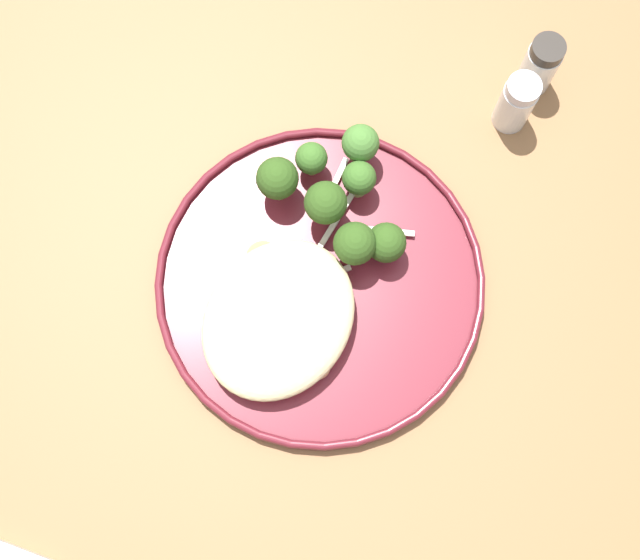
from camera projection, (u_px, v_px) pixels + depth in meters
ground at (296, 403)px, 1.47m from camera, size 6.00×6.00×0.00m
wooden_dining_table at (277, 337)px, 0.83m from camera, size 1.40×1.00×0.74m
dinner_plate at (320, 283)px, 0.75m from camera, size 0.29×0.29×0.02m
noodle_bed at (280, 316)px, 0.72m from camera, size 0.15×0.12×0.04m
seared_scallop_tilted_round at (257, 324)px, 0.73m from camera, size 0.03×0.03×0.01m
seared_scallop_front_small at (279, 308)px, 0.73m from camera, size 0.02×0.02×0.01m
seared_scallop_right_edge at (293, 337)px, 0.73m from camera, size 0.03×0.03×0.02m
seared_scallop_center_golden at (301, 287)px, 0.74m from camera, size 0.03×0.03×0.01m
seared_scallop_left_edge at (263, 259)px, 0.74m from camera, size 0.03×0.03×0.01m
seared_scallop_half_hidden at (317, 365)px, 0.72m from camera, size 0.02×0.02×0.01m
broccoli_floret_front_edge at (311, 159)px, 0.75m from camera, size 0.03×0.03×0.04m
broccoli_floret_tall_stalk at (326, 203)px, 0.73m from camera, size 0.04×0.04×0.06m
broccoli_floret_split_head at (355, 244)px, 0.72m from camera, size 0.04×0.04×0.06m
broccoli_floret_rear_charred at (360, 144)px, 0.74m from camera, size 0.03×0.03×0.05m
broccoli_floret_small_sprig at (358, 179)px, 0.74m from camera, size 0.03×0.03×0.04m
broccoli_floret_beside_noodles at (277, 179)px, 0.74m from camera, size 0.04×0.04×0.05m
broccoli_floret_left_leaning at (386, 243)px, 0.73m from camera, size 0.03×0.03×0.05m
onion_sliver_short_strip at (340, 223)px, 0.76m from camera, size 0.06×0.01×0.00m
onion_sliver_long_sliver at (390, 231)px, 0.76m from camera, size 0.02×0.04×0.00m
onion_sliver_curled_piece at (335, 182)px, 0.77m from camera, size 0.05×0.01×0.00m
onion_sliver_pale_crescent at (326, 277)px, 0.75m from camera, size 0.04×0.03×0.00m
salt_shaker at (516, 103)px, 0.77m from camera, size 0.03×0.03×0.07m
pepper_shaker at (540, 65)px, 0.77m from camera, size 0.03×0.03×0.07m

